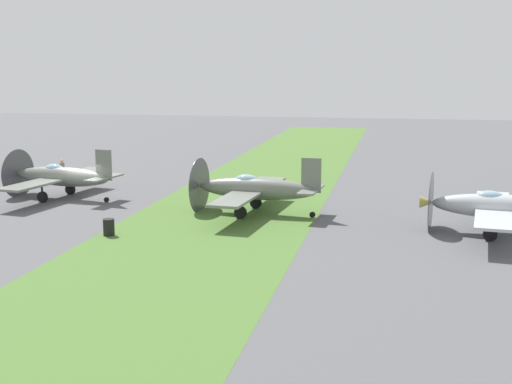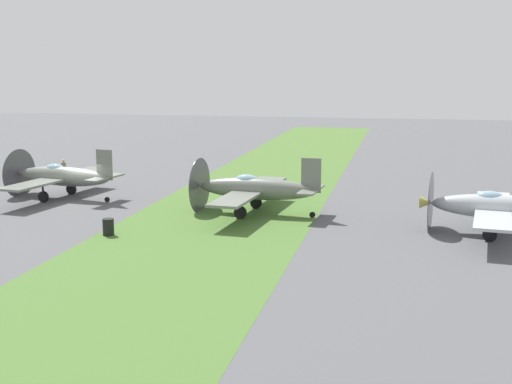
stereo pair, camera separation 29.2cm
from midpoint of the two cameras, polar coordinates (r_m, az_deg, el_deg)
ground_plane at (r=47.08m, az=-13.96°, el=-0.78°), size 160.00×160.00×0.00m
grass_verge at (r=43.57m, az=-1.68°, el=-1.36°), size 120.00×11.00×0.01m
airplane_lead at (r=48.36m, az=-15.67°, el=1.27°), size 10.34×8.22×3.66m
airplane_wingman at (r=41.67m, az=0.05°, el=0.29°), size 10.49×8.30×3.72m
airplane_trail at (r=38.59m, az=19.66°, el=-1.18°), size 10.34×8.20×3.66m
ground_crew_chief at (r=55.66m, az=-15.50°, el=1.78°), size 0.54×0.40×1.73m
fuel_drum at (r=37.37m, az=-11.92°, el=-2.85°), size 0.60×0.60×0.90m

